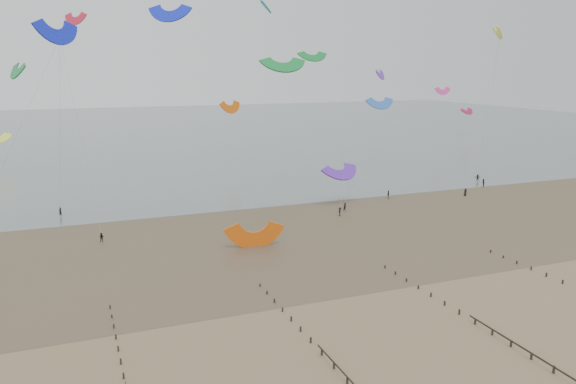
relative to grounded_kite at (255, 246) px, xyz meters
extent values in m
plane|color=brown|center=(9.62, -27.63, 0.00)|extent=(500.00, 500.00, 0.00)
plane|color=#475654|center=(9.62, 172.37, 0.03)|extent=(500.00, 500.00, 0.00)
plane|color=#473A28|center=(9.62, 7.37, 0.01)|extent=(500.00, 500.00, 0.00)
ellipsoid|color=slate|center=(-8.38, -5.63, 0.01)|extent=(23.60, 14.36, 0.01)
ellipsoid|color=slate|center=(21.62, 10.37, 0.01)|extent=(33.64, 18.32, 0.01)
ellipsoid|color=slate|center=(54.62, 2.37, 0.01)|extent=(19.65, 13.67, 0.01)
ellipsoid|color=slate|center=(-30.38, 12.37, 0.01)|extent=(26.95, 14.22, 0.01)
cube|color=black|center=(-22.38, -31.42, 0.26)|extent=(0.16, 0.16, 0.62)
cube|color=black|center=(-22.38, -28.79, 0.25)|extent=(0.16, 0.16, 0.59)
cube|color=black|center=(-22.38, -26.15, 0.23)|extent=(0.16, 0.16, 0.57)
cube|color=black|center=(-22.38, -23.52, 0.22)|extent=(0.16, 0.16, 0.54)
cube|color=black|center=(-22.38, -20.89, 0.20)|extent=(0.16, 0.16, 0.51)
cube|color=black|center=(-22.38, -18.26, 0.19)|extent=(0.16, 0.16, 0.48)
cube|color=black|center=(-22.38, -15.63, 0.17)|extent=(0.16, 0.16, 0.45)
cube|color=black|center=(-4.38, -39.31, 0.31)|extent=(0.16, 0.16, 0.71)
cube|color=black|center=(-4.38, -36.68, 0.29)|extent=(0.16, 0.16, 0.68)
cube|color=black|center=(-4.38, -34.05, 0.28)|extent=(0.16, 0.16, 0.65)
cube|color=black|center=(-4.38, -31.42, 0.26)|extent=(0.16, 0.16, 0.62)
cube|color=black|center=(-4.38, -28.79, 0.25)|extent=(0.16, 0.16, 0.59)
cube|color=black|center=(-4.38, -26.15, 0.23)|extent=(0.16, 0.16, 0.57)
cube|color=black|center=(-4.38, -23.52, 0.22)|extent=(0.16, 0.16, 0.54)
cube|color=black|center=(-4.38, -20.89, 0.20)|extent=(0.16, 0.16, 0.51)
cube|color=black|center=(-4.38, -18.26, 0.19)|extent=(0.16, 0.16, 0.48)
cube|color=black|center=(-4.38, -15.63, 0.17)|extent=(0.16, 0.16, 0.45)
cube|color=black|center=(13.62, -44.57, 0.33)|extent=(0.16, 0.16, 0.77)
cube|color=black|center=(13.62, -41.94, 0.32)|extent=(0.16, 0.16, 0.74)
cube|color=black|center=(13.62, -39.31, 0.31)|extent=(0.16, 0.16, 0.71)
cube|color=black|center=(13.62, -36.68, 0.29)|extent=(0.16, 0.16, 0.68)
cube|color=black|center=(13.62, -34.05, 0.28)|extent=(0.16, 0.16, 0.65)
cube|color=black|center=(13.62, -31.42, 0.26)|extent=(0.16, 0.16, 0.62)
cube|color=black|center=(13.62, -28.79, 0.25)|extent=(0.16, 0.16, 0.59)
cube|color=black|center=(13.62, -26.15, 0.23)|extent=(0.16, 0.16, 0.57)
cube|color=black|center=(13.62, -23.52, 0.22)|extent=(0.16, 0.16, 0.54)
cube|color=black|center=(13.62, -20.89, 0.20)|extent=(0.16, 0.16, 0.51)
cube|color=black|center=(13.62, -18.26, 0.19)|extent=(0.16, 0.16, 0.48)
cube|color=black|center=(13.62, -15.63, 0.17)|extent=(0.16, 0.16, 0.45)
cube|color=black|center=(31.62, -28.79, 0.25)|extent=(0.16, 0.16, 0.59)
cube|color=black|center=(31.62, -26.15, 0.23)|extent=(0.16, 0.16, 0.57)
cube|color=black|center=(31.62, -23.52, 0.22)|extent=(0.16, 0.16, 0.54)
cube|color=black|center=(31.62, -20.89, 0.20)|extent=(0.16, 0.16, 0.51)
cube|color=black|center=(31.62, -18.26, 0.19)|extent=(0.16, 0.16, 0.48)
cube|color=black|center=(31.62, -15.63, 0.17)|extent=(0.16, 0.16, 0.45)
imported|color=black|center=(-21.65, 10.79, 0.75)|extent=(0.76, 0.61, 1.50)
imported|color=black|center=(65.94, 28.65, 0.80)|extent=(1.56, 0.94, 1.60)
imported|color=black|center=(-27.78, 29.95, 0.84)|extent=(0.73, 0.71, 1.69)
imported|color=black|center=(52.68, 16.56, 0.79)|extent=(0.65, 0.86, 1.57)
imported|color=black|center=(35.92, 20.20, 0.88)|extent=(0.88, 1.10, 1.75)
imported|color=black|center=(62.63, 22.82, 0.89)|extent=(1.10, 1.08, 1.79)
imported|color=black|center=(20.27, 11.37, 0.82)|extent=(1.17, 1.18, 1.63)
imported|color=black|center=(22.98, 14.57, 0.76)|extent=(0.82, 0.68, 1.52)
camera|label=1|loc=(-25.18, -78.27, 26.85)|focal=35.00mm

